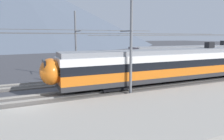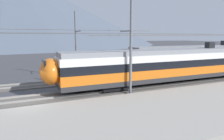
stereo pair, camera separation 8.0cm
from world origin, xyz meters
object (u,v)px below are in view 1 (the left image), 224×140
(catenary_mast_mid, at_px, (130,46))
(catenary_mast_far_side, at_px, (76,44))
(train_near_platform, at_px, (178,64))
(train_far_track, at_px, (202,56))

(catenary_mast_mid, height_order, catenary_mast_far_side, catenary_mast_mid)
(catenary_mast_mid, xyz_separation_m, catenary_mast_far_side, (-2.54, 9.15, -0.08))
(train_near_platform, distance_m, train_far_track, 10.68)
(train_far_track, distance_m, catenary_mast_far_side, 19.08)
(train_far_track, bearing_deg, catenary_mast_far_side, 173.30)
(catenary_mast_mid, distance_m, catenary_mast_far_side, 9.50)
(catenary_mast_far_side, bearing_deg, train_far_track, -6.70)
(train_near_platform, height_order, catenary_mast_mid, catenary_mast_mid)
(train_near_platform, relative_size, train_far_track, 1.06)
(train_near_platform, bearing_deg, catenary_mast_far_side, 142.13)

